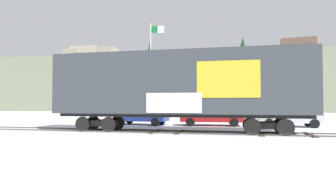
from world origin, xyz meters
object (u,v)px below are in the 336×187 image
object	(u,v)px
freight_car	(179,85)
parked_car_red	(211,114)
flagpole	(153,60)
parked_car_blue	(141,114)
parked_car_silver	(288,115)

from	to	relation	value
freight_car	parked_car_red	world-z (taller)	freight_car
flagpole	parked_car_red	distance (m)	10.04
flagpole	parked_car_blue	world-z (taller)	flagpole
parked_car_red	parked_car_silver	world-z (taller)	parked_car_red
freight_car	flagpole	size ratio (longest dim) A/B	1.52
flagpole	parked_car_red	xyz separation A→B (m)	(6.13, -5.98, -5.25)
freight_car	parked_car_red	size ratio (longest dim) A/B	3.12
freight_car	flagpole	world-z (taller)	flagpole
flagpole	parked_car_blue	xyz separation A→B (m)	(0.59, -6.16, -5.24)
freight_car	parked_car_blue	bearing A→B (deg)	125.24
freight_car	parked_car_blue	size ratio (longest dim) A/B	3.51
parked_car_blue	parked_car_silver	xyz separation A→B (m)	(11.22, 0.11, -0.03)
flagpole	freight_car	bearing A→B (deg)	-69.03
flagpole	parked_car_red	size ratio (longest dim) A/B	2.05
freight_car	parked_car_blue	world-z (taller)	freight_car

